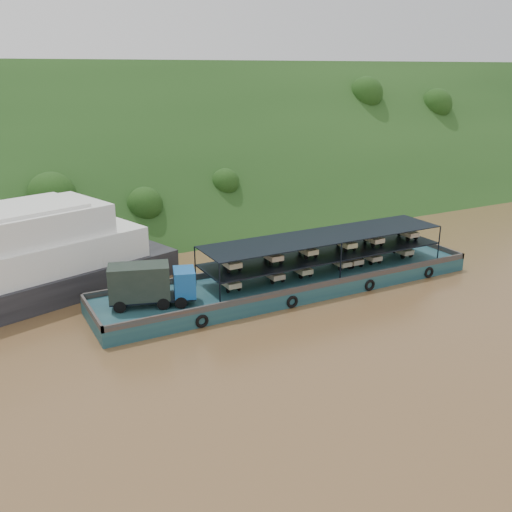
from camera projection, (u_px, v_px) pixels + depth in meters
name	position (u px, v px, depth m)	size (l,w,h in m)	color
ground	(293.00, 298.00, 48.90)	(160.00, 160.00, 0.00)	brown
hillside	(157.00, 210.00, 79.06)	(140.00, 28.00, 28.00)	#173312
cargo_barge	(281.00, 280.00, 49.82)	(35.00, 7.18, 4.54)	#143746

